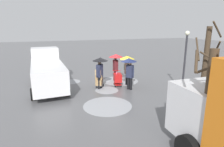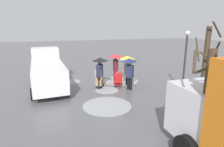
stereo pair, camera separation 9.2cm
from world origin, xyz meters
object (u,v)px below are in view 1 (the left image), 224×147
at_px(bare_tree_near, 205,68).
at_px(street_lamp, 185,55).
at_px(pedestrian_black_side, 127,63).
at_px(cargo_van_parked_right, 47,72).
at_px(shopping_cart_vendor, 118,78).
at_px(hand_dolly_boxes, 99,77).
at_px(bare_tree_far, 208,105).
at_px(pedestrian_white_side, 116,61).
at_px(pedestrian_far_side, 129,66).
at_px(pedestrian_pink_side, 100,66).

xyz_separation_m(bare_tree_near, street_lamp, (-1.04, -2.56, 0.19)).
xyz_separation_m(pedestrian_black_side, bare_tree_near, (-1.65, 5.20, 0.61)).
height_order(pedestrian_black_side, bare_tree_near, bare_tree_near).
xyz_separation_m(cargo_van_parked_right, street_lamp, (-8.06, 3.70, 1.19)).
bearing_deg(shopping_cart_vendor, cargo_van_parked_right, -13.06).
relative_size(bare_tree_near, street_lamp, 1.13).
xyz_separation_m(shopping_cart_vendor, street_lamp, (-3.43, 2.62, 1.80)).
height_order(pedestrian_black_side, street_lamp, street_lamp).
bearing_deg(cargo_van_parked_right, hand_dolly_boxes, 162.17).
distance_m(shopping_cart_vendor, bare_tree_near, 5.94).
relative_size(pedestrian_black_side, street_lamp, 0.56).
height_order(shopping_cart_vendor, hand_dolly_boxes, hand_dolly_boxes).
bearing_deg(bare_tree_near, bare_tree_far, 45.76).
bearing_deg(bare_tree_far, pedestrian_white_side, -94.53).
bearing_deg(pedestrian_far_side, bare_tree_far, 82.84).
height_order(cargo_van_parked_right, pedestrian_pink_side, cargo_van_parked_right).
bearing_deg(pedestrian_white_side, pedestrian_far_side, 94.79).
bearing_deg(street_lamp, bare_tree_near, 67.96).
distance_m(pedestrian_far_side, street_lamp, 3.52).
relative_size(shopping_cart_vendor, bare_tree_far, 0.27).
relative_size(pedestrian_pink_side, street_lamp, 0.56).
relative_size(pedestrian_black_side, pedestrian_white_side, 1.00).
height_order(pedestrian_far_side, bare_tree_near, bare_tree_near).
xyz_separation_m(pedestrian_pink_side, pedestrian_white_side, (-1.58, -1.18, 0.00)).
bearing_deg(pedestrian_white_side, bare_tree_far, 85.47).
distance_m(hand_dolly_boxes, bare_tree_near, 6.59).
height_order(shopping_cart_vendor, street_lamp, street_lamp).
height_order(pedestrian_white_side, street_lamp, street_lamp).
bearing_deg(street_lamp, pedestrian_black_side, -44.53).
bearing_deg(pedestrian_far_side, shopping_cart_vendor, -64.98).
xyz_separation_m(pedestrian_pink_side, bare_tree_near, (-3.70, 5.09, 0.60)).
xyz_separation_m(cargo_van_parked_right, bare_tree_far, (-4.17, 9.19, 0.73)).
relative_size(pedestrian_black_side, bare_tree_far, 0.55).
distance_m(shopping_cart_vendor, pedestrian_far_side, 1.45).
distance_m(pedestrian_pink_side, bare_tree_far, 8.07).
xyz_separation_m(hand_dolly_boxes, pedestrian_far_side, (-1.81, 0.98, 0.84)).
distance_m(shopping_cart_vendor, pedestrian_white_side, 1.51).
bearing_deg(shopping_cart_vendor, bare_tree_far, 86.80).
bearing_deg(cargo_van_parked_right, bare_tree_near, 138.29).
distance_m(bare_tree_near, bare_tree_far, 4.10).
height_order(cargo_van_parked_right, bare_tree_far, bare_tree_far).
height_order(pedestrian_pink_side, bare_tree_far, bare_tree_far).
height_order(shopping_cart_vendor, pedestrian_far_side, pedestrian_far_side).
height_order(cargo_van_parked_right, hand_dolly_boxes, cargo_van_parked_right).
relative_size(hand_dolly_boxes, bare_tree_far, 0.34).
relative_size(cargo_van_parked_right, pedestrian_white_side, 2.52).
bearing_deg(shopping_cart_vendor, pedestrian_black_side, -178.92).
bearing_deg(cargo_van_parked_right, pedestrian_black_side, 168.86).
bearing_deg(pedestrian_white_side, pedestrian_pink_side, 36.72).
height_order(cargo_van_parked_right, pedestrian_white_side, cargo_van_parked_right).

